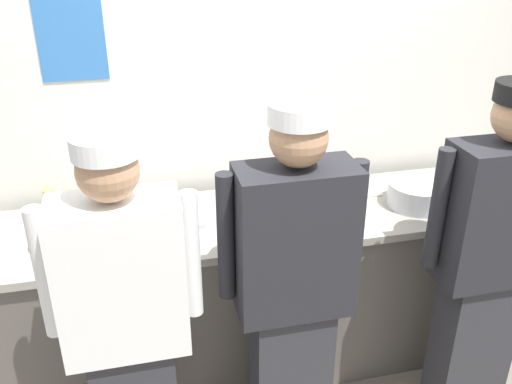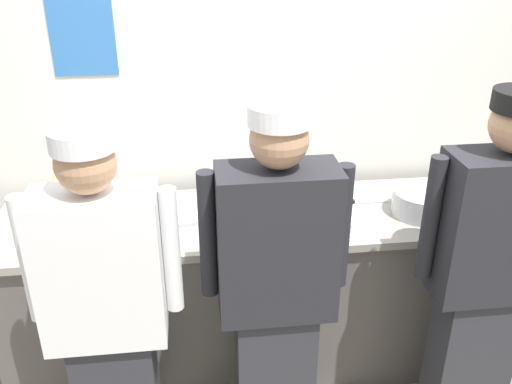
% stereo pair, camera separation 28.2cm
% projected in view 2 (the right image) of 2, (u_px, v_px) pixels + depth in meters
% --- Properties ---
extents(wall_back, '(4.51, 0.11, 2.91)m').
position_uv_depth(wall_back, '(266.00, 91.00, 3.06)').
color(wall_back, silver).
rests_on(wall_back, ground).
extents(prep_counter, '(2.88, 0.70, 0.94)m').
position_uv_depth(prep_counter, '(276.00, 288.00, 3.06)').
color(prep_counter, '#56514C').
rests_on(prep_counter, ground).
extents(chef_near_left, '(0.60, 0.24, 1.67)m').
position_uv_depth(chef_near_left, '(107.00, 314.00, 2.19)').
color(chef_near_left, '#2D2D33').
rests_on(chef_near_left, ground).
extents(chef_center, '(0.62, 0.24, 1.71)m').
position_uv_depth(chef_center, '(276.00, 289.00, 2.30)').
color(chef_center, '#2D2D33').
rests_on(chef_center, ground).
extents(chef_far_right, '(0.62, 0.24, 1.73)m').
position_uv_depth(chef_far_right, '(487.00, 272.00, 2.40)').
color(chef_far_right, '#2D2D33').
rests_on(chef_far_right, ground).
extents(plate_stack_front, '(0.19, 0.19, 0.06)m').
position_uv_depth(plate_stack_front, '(254.00, 212.00, 2.80)').
color(plate_stack_front, white).
rests_on(plate_stack_front, prep_counter).
extents(plate_stack_rear, '(0.24, 0.24, 0.10)m').
position_uv_depth(plate_stack_rear, '(58.00, 227.00, 2.63)').
color(plate_stack_rear, white).
rests_on(plate_stack_rear, prep_counter).
extents(mixing_bowl_steel, '(0.32, 0.32, 0.13)m').
position_uv_depth(mixing_bowl_steel, '(423.00, 202.00, 2.83)').
color(mixing_bowl_steel, '#B7BABF').
rests_on(mixing_bowl_steel, prep_counter).
extents(sheet_tray, '(0.51, 0.37, 0.02)m').
position_uv_depth(sheet_tray, '(152.00, 217.00, 2.80)').
color(sheet_tray, '#B7BABF').
rests_on(sheet_tray, prep_counter).
extents(squeeze_bottle_primary, '(0.06, 0.06, 0.19)m').
position_uv_depth(squeeze_bottle_primary, '(58.00, 191.00, 2.89)').
color(squeeze_bottle_primary, '#E5E066').
rests_on(squeeze_bottle_primary, prep_counter).
extents(ramekin_green_sauce, '(0.11, 0.11, 0.05)m').
position_uv_depth(ramekin_green_sauce, '(278.00, 201.00, 2.94)').
color(ramekin_green_sauce, white).
rests_on(ramekin_green_sauce, prep_counter).
extents(ramekin_yellow_sauce, '(0.10, 0.10, 0.05)m').
position_uv_depth(ramekin_yellow_sauce, '(348.00, 224.00, 2.71)').
color(ramekin_yellow_sauce, white).
rests_on(ramekin_yellow_sauce, prep_counter).
extents(deli_cup, '(0.09, 0.09, 0.09)m').
position_uv_depth(deli_cup, '(483.00, 210.00, 2.80)').
color(deli_cup, white).
rests_on(deli_cup, prep_counter).
extents(chefs_knife, '(0.27, 0.03, 0.02)m').
position_uv_depth(chefs_knife, '(359.00, 202.00, 2.97)').
color(chefs_knife, '#B7BABF').
rests_on(chefs_knife, prep_counter).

